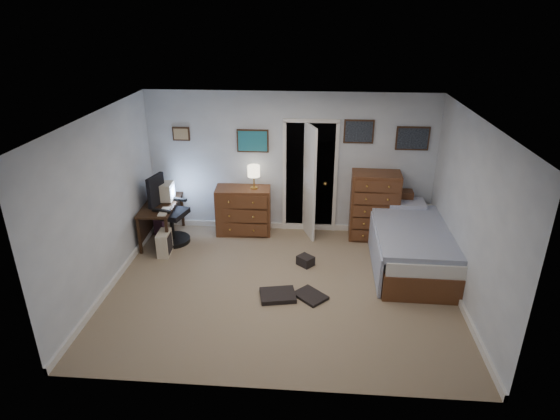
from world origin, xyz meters
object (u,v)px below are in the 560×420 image
(computer_desk, at_px, (156,212))
(office_chair, at_px, (168,217))
(tall_dresser, at_px, (374,206))
(bed, at_px, (411,244))
(low_dresser, at_px, (244,210))

(computer_desk, xyz_separation_m, office_chair, (0.22, -0.08, -0.05))
(computer_desk, relative_size, tall_dresser, 0.98)
(office_chair, bearing_deg, computer_desk, 173.05)
(tall_dresser, distance_m, bed, 1.07)
(office_chair, height_order, low_dresser, office_chair)
(low_dresser, relative_size, bed, 0.43)
(office_chair, bearing_deg, tall_dresser, 21.04)
(office_chair, bearing_deg, bed, 7.40)
(office_chair, xyz_separation_m, bed, (4.04, -0.46, -0.11))
(computer_desk, bearing_deg, bed, -9.90)
(computer_desk, height_order, bed, bed)
(bed, bearing_deg, low_dresser, 162.67)
(tall_dresser, bearing_deg, low_dresser, -178.40)
(computer_desk, relative_size, bed, 0.52)
(computer_desk, relative_size, low_dresser, 1.23)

